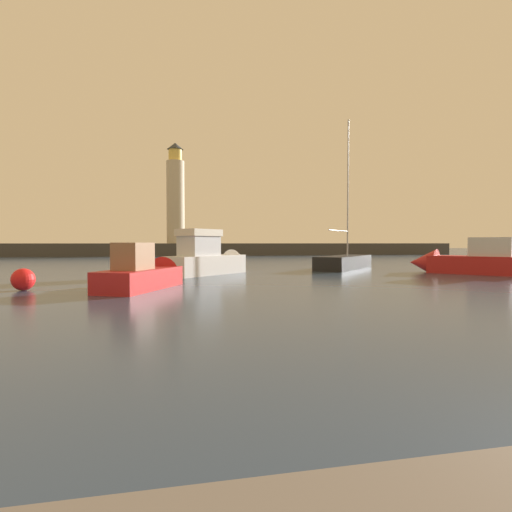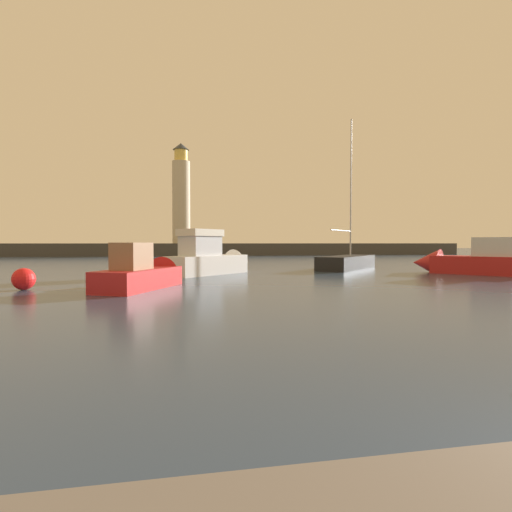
# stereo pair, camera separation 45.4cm
# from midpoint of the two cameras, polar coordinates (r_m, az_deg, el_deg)

# --- Properties ---
(ground_plane) EXTENTS (220.00, 220.00, 0.00)m
(ground_plane) POSITION_cam_midpoint_polar(r_m,az_deg,el_deg) (36.17, -4.65, -1.51)
(ground_plane) COLOR #2D3D51
(breakwater) EXTENTS (91.82, 6.19, 2.03)m
(breakwater) POSITION_cam_midpoint_polar(r_m,az_deg,el_deg) (69.66, -8.15, 0.93)
(breakwater) COLOR #423F3D
(breakwater) RESTS_ON ground_plane
(lighthouse) EXTENTS (2.95, 2.95, 16.74)m
(lighthouse) POSITION_cam_midpoint_polar(r_m,az_deg,el_deg) (69.95, -11.40, 8.25)
(lighthouse) COLOR beige
(lighthouse) RESTS_ON breakwater
(motorboat_0) EXTENTS (4.38, 6.60, 2.51)m
(motorboat_0) POSITION_cam_midpoint_polar(r_m,az_deg,el_deg) (20.11, -15.24, -2.43)
(motorboat_0) COLOR #B21E1E
(motorboat_0) RESTS_ON ground_plane
(motorboat_1) EXTENTS (6.34, 7.11, 2.82)m
(motorboat_1) POSITION_cam_midpoint_polar(r_m,az_deg,el_deg) (31.38, 26.76, -0.66)
(motorboat_1) COLOR #B21E1E
(motorboat_1) RESTS_ON ground_plane
(motorboat_2) EXTENTS (6.82, 6.67, 3.25)m
(motorboat_2) POSITION_cam_midpoint_polar(r_m,az_deg,el_deg) (27.84, -6.59, -0.39)
(motorboat_2) COLOR white
(motorboat_2) RESTS_ON ground_plane
(sailboat_moored) EXTENTS (7.06, 7.42, 12.21)m
(sailboat_moored) POSITION_cam_midpoint_polar(r_m,az_deg,el_deg) (33.69, 11.89, -0.78)
(sailboat_moored) COLOR black
(sailboat_moored) RESTS_ON ground_plane
(mooring_buoy) EXTENTS (0.99, 0.99, 0.99)m
(mooring_buoy) POSITION_cam_midpoint_polar(r_m,az_deg,el_deg) (20.90, -30.39, -2.85)
(mooring_buoy) COLOR red
(mooring_buoy) RESTS_ON ground_plane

